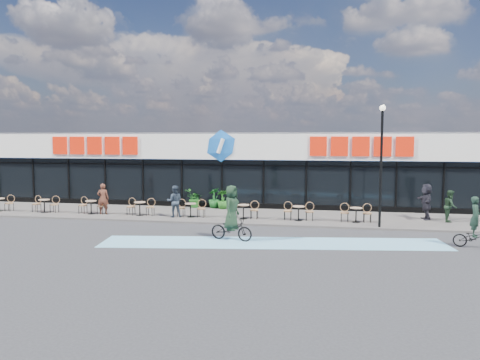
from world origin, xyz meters
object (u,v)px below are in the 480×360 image
(bistro_set_0, at_px, (0,203))
(pedestrian_a, at_px, (426,202))
(potted_plant_left, at_px, (194,198))
(potted_plant_right, at_px, (223,199))
(patron_right, at_px, (175,201))
(cyclist_b, at_px, (475,231))
(potted_plant_mid, at_px, (214,198))
(patron_left, at_px, (103,199))
(lamp_post, at_px, (381,156))
(pedestrian_b, at_px, (450,206))
(cyclist_a, at_px, (231,219))

(bistro_set_0, relative_size, pedestrian_a, 0.84)
(potted_plant_left, xyz_separation_m, potted_plant_right, (1.79, -0.16, 0.01))
(potted_plant_right, bearing_deg, potted_plant_left, 174.77)
(pedestrian_a, bearing_deg, patron_right, -86.61)
(potted_plant_right, bearing_deg, patron_right, -119.92)
(bistro_set_0, relative_size, potted_plant_right, 1.39)
(patron_right, bearing_deg, cyclist_b, 149.37)
(potted_plant_right, distance_m, cyclist_b, 13.84)
(potted_plant_right, xyz_separation_m, patron_right, (-1.87, -3.25, 0.28))
(potted_plant_mid, height_order, cyclist_b, cyclist_b)
(patron_left, height_order, patron_right, patron_left)
(potted_plant_right, distance_m, pedestrian_a, 11.17)
(pedestrian_a, distance_m, cyclist_b, 5.85)
(pedestrian_a, bearing_deg, lamp_post, -49.07)
(pedestrian_b, bearing_deg, cyclist_a, 132.23)
(patron_left, bearing_deg, pedestrian_b, 164.50)
(potted_plant_mid, relative_size, pedestrian_b, 0.74)
(potted_plant_mid, height_order, potted_plant_right, potted_plant_mid)
(potted_plant_left, bearing_deg, cyclist_b, -29.36)
(bistro_set_0, relative_size, cyclist_a, 0.66)
(potted_plant_right, bearing_deg, bistro_set_0, -166.25)
(pedestrian_b, height_order, cyclist_b, cyclist_b)
(potted_plant_left, relative_size, cyclist_a, 0.47)
(patron_left, bearing_deg, potted_plant_left, -161.27)
(lamp_post, xyz_separation_m, potted_plant_mid, (-9.03, 4.40, -2.75))
(lamp_post, relative_size, patron_right, 3.39)
(bistro_set_0, height_order, cyclist_b, cyclist_b)
(potted_plant_left, bearing_deg, potted_plant_mid, 2.97)
(lamp_post, bearing_deg, potted_plant_left, 157.11)
(potted_plant_left, height_order, pedestrian_a, pedestrian_a)
(cyclist_b, bearing_deg, pedestrian_a, 96.22)
(bistro_set_0, distance_m, potted_plant_mid, 12.27)
(pedestrian_b, bearing_deg, pedestrian_a, 75.09)
(cyclist_a, height_order, cyclist_b, cyclist_a)
(potted_plant_right, bearing_deg, pedestrian_a, -8.29)
(potted_plant_mid, xyz_separation_m, patron_left, (-5.48, -3.27, 0.25))
(pedestrian_b, bearing_deg, potted_plant_right, 92.69)
(cyclist_b, bearing_deg, patron_right, 162.93)
(potted_plant_left, height_order, cyclist_a, cyclist_a)
(pedestrian_a, xyz_separation_m, cyclist_b, (0.63, -5.81, -0.33))
(potted_plant_left, height_order, patron_right, patron_right)
(cyclist_a, bearing_deg, patron_left, 149.83)
(lamp_post, height_order, potted_plant_left, lamp_post)
(lamp_post, distance_m, patron_right, 10.68)
(patron_left, relative_size, pedestrian_a, 0.92)
(patron_right, bearing_deg, lamp_post, 161.38)
(potted_plant_left, distance_m, patron_left, 5.33)
(cyclist_b, bearing_deg, bistro_set_0, 169.67)
(potted_plant_right, relative_size, pedestrian_b, 0.70)
(potted_plant_left, distance_m, cyclist_b, 15.46)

